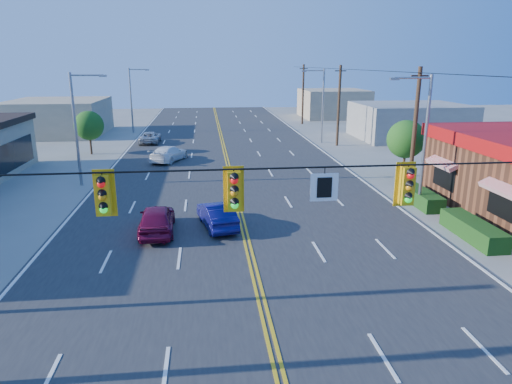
{
  "coord_description": "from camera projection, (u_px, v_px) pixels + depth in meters",
  "views": [
    {
      "loc": [
        -1.9,
        -11.4,
        8.65
      ],
      "look_at": [
        0.62,
        11.08,
        2.2
      ],
      "focal_mm": 32.0,
      "sensor_mm": 36.0,
      "label": 1
    }
  ],
  "objects": [
    {
      "name": "ground",
      "position": [
        277.0,
        366.0,
        13.47
      ],
      "size": [
        160.0,
        160.0,
        0.0
      ],
      "primitive_type": "plane",
      "color": "gray",
      "rests_on": "ground"
    },
    {
      "name": "road",
      "position": [
        234.0,
        187.0,
        32.58
      ],
      "size": [
        20.0,
        120.0,
        0.06
      ],
      "primitive_type": "cube",
      "color": "#2D2D30",
      "rests_on": "ground"
    },
    {
      "name": "signal_span",
      "position": [
        275.0,
        209.0,
        12.12
      ],
      "size": [
        24.32,
        0.34,
        9.0
      ],
      "color": "#47301E",
      "rests_on": "ground"
    },
    {
      "name": "streetlight_se",
      "position": [
        422.0,
        135.0,
        26.77
      ],
      "size": [
        2.55,
        0.25,
        8.0
      ],
      "color": "gray",
      "rests_on": "ground"
    },
    {
      "name": "streetlight_ne",
      "position": [
        321.0,
        102.0,
        49.71
      ],
      "size": [
        2.55,
        0.25,
        8.0
      ],
      "color": "gray",
      "rests_on": "ground"
    },
    {
      "name": "streetlight_sw",
      "position": [
        78.0,
        123.0,
        32.11
      ],
      "size": [
        2.55,
        0.25,
        8.0
      ],
      "color": "gray",
      "rests_on": "ground"
    },
    {
      "name": "streetlight_nw",
      "position": [
        133.0,
        97.0,
        56.95
      ],
      "size": [
        2.55,
        0.25,
        8.0
      ],
      "color": "gray",
      "rests_on": "ground"
    },
    {
      "name": "utility_pole_near",
      "position": [
        415.0,
        131.0,
        30.83
      ],
      "size": [
        0.28,
        0.28,
        8.4
      ],
      "primitive_type": "cylinder",
      "color": "#47301E",
      "rests_on": "ground"
    },
    {
      "name": "utility_pole_mid",
      "position": [
        339.0,
        106.0,
        48.03
      ],
      "size": [
        0.28,
        0.28,
        8.4
      ],
      "primitive_type": "cylinder",
      "color": "#47301E",
      "rests_on": "ground"
    },
    {
      "name": "utility_pole_far",
      "position": [
        303.0,
        95.0,
        65.24
      ],
      "size": [
        0.28,
        0.28,
        8.4
      ],
      "primitive_type": "cylinder",
      "color": "#47301E",
      "rests_on": "ground"
    },
    {
      "name": "tree_kfc_rear",
      "position": [
        406.0,
        139.0,
        35.14
      ],
      "size": [
        2.94,
        2.94,
        4.41
      ],
      "color": "#47301E",
      "rests_on": "ground"
    },
    {
      "name": "tree_west",
      "position": [
        89.0,
        126.0,
        43.81
      ],
      "size": [
        2.8,
        2.8,
        4.2
      ],
      "color": "#47301E",
      "rests_on": "ground"
    },
    {
      "name": "bld_east_mid",
      "position": [
        409.0,
        121.0,
        53.51
      ],
      "size": [
        12.0,
        10.0,
        4.0
      ],
      "primitive_type": "cube",
      "color": "gray",
      "rests_on": "ground"
    },
    {
      "name": "bld_west_far",
      "position": [
        58.0,
        117.0,
        56.63
      ],
      "size": [
        11.0,
        12.0,
        4.2
      ],
      "primitive_type": "cube",
      "color": "tan",
      "rests_on": "ground"
    },
    {
      "name": "bld_east_far",
      "position": [
        333.0,
        103.0,
        74.16
      ],
      "size": [
        10.0,
        10.0,
        4.4
      ],
      "primitive_type": "cube",
      "color": "tan",
      "rests_on": "ground"
    },
    {
      "name": "car_magenta",
      "position": [
        157.0,
        220.0,
        23.71
      ],
      "size": [
        1.9,
        4.44,
        1.5
      ],
      "primitive_type": "imported",
      "rotation": [
        0.0,
        0.0,
        3.17
      ],
      "color": "maroon",
      "rests_on": "ground"
    },
    {
      "name": "car_blue",
      "position": [
        217.0,
        216.0,
        24.58
      ],
      "size": [
        2.27,
        4.34,
        1.36
      ],
      "primitive_type": "imported",
      "rotation": [
        0.0,
        0.0,
        3.35
      ],
      "color": "#0F0E55",
      "rests_on": "ground"
    },
    {
      "name": "car_white",
      "position": [
        169.0,
        154.0,
        40.99
      ],
      "size": [
        3.68,
        5.13,
        1.38
      ],
      "primitive_type": "imported",
      "rotation": [
        0.0,
        0.0,
        2.73
      ],
      "color": "white",
      "rests_on": "ground"
    },
    {
      "name": "car_silver",
      "position": [
        150.0,
        138.0,
        50.27
      ],
      "size": [
        2.18,
        4.55,
        1.25
      ],
      "primitive_type": "imported",
      "rotation": [
        0.0,
        0.0,
        3.12
      ],
      "color": "#B5B6BA",
      "rests_on": "ground"
    }
  ]
}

